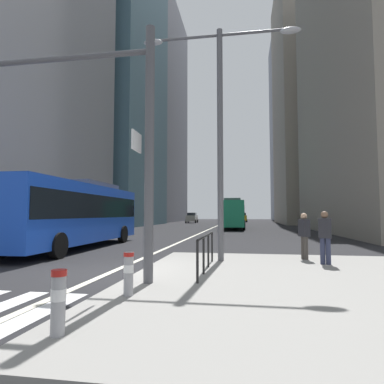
{
  "coord_description": "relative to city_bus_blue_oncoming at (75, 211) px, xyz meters",
  "views": [
    {
      "loc": [
        3.85,
        -8.89,
        1.7
      ],
      "look_at": [
        -3.56,
        36.83,
        4.86
      ],
      "focal_mm": 30.12,
      "sensor_mm": 36.0,
      "label": 1
    }
  ],
  "objects": [
    {
      "name": "sedan_white_oncoming",
      "position": [
        -3.19,
        -0.28,
        -0.85
      ],
      "size": [
        2.08,
        4.32,
        1.94
      ],
      "color": "silver",
      "rests_on": "ground"
    },
    {
      "name": "lane_centre_line",
      "position": [
        4.42,
        24.03,
        -1.83
      ],
      "size": [
        0.2,
        80.0,
        0.01
      ],
      "primitive_type": "cube",
      "color": "beige",
      "rests_on": "ground"
    },
    {
      "name": "ground_plane",
      "position": [
        4.42,
        14.03,
        -1.84
      ],
      "size": [
        160.0,
        160.0,
        0.0
      ],
      "primitive_type": "plane",
      "color": "black"
    },
    {
      "name": "pedestrian_railing",
      "position": [
        7.22,
        -5.92,
        -0.99
      ],
      "size": [
        0.06,
        3.4,
        0.98
      ],
      "color": "black",
      "rests_on": "median_island"
    },
    {
      "name": "office_tower_right_mid",
      "position": [
        21.42,
        44.4,
        20.29
      ],
      "size": [
        13.9,
        20.15,
        44.25
      ],
      "primitive_type": "cube",
      "color": "gray",
      "rests_on": "ground"
    },
    {
      "name": "car_oncoming_mid",
      "position": [
        -1.6,
        45.88,
        -0.85
      ],
      "size": [
        2.13,
        4.51,
        1.94
      ],
      "color": "#B2A899",
      "rests_on": "ground"
    },
    {
      "name": "pedestrian_walking",
      "position": [
        10.31,
        -3.21,
        -0.81
      ],
      "size": [
        0.36,
        0.44,
        1.58
      ],
      "color": "#423D38",
      "rests_on": "median_island"
    },
    {
      "name": "street_lamp_post",
      "position": [
        7.48,
        -3.97,
        3.45
      ],
      "size": [
        5.5,
        0.32,
        8.0
      ],
      "color": "#56565B",
      "rests_on": "median_island"
    },
    {
      "name": "traffic_signal_gantry",
      "position": [
        3.86,
        -7.74,
        2.3
      ],
      "size": [
        6.68,
        0.65,
        6.0
      ],
      "color": "#515156",
      "rests_on": "median_island"
    },
    {
      "name": "car_receding_far",
      "position": [
        6.57,
        39.08,
        -0.85
      ],
      "size": [
        2.17,
        4.43,
        1.94
      ],
      "color": "#232838",
      "rests_on": "ground"
    },
    {
      "name": "office_tower_left_far",
      "position": [
        -11.58,
        55.97,
        23.05
      ],
      "size": [
        10.28,
        24.59,
        49.77
      ],
      "primitive_type": "cube",
      "color": "gray",
      "rests_on": "ground"
    },
    {
      "name": "city_bus_red_receding",
      "position": [
        7.01,
        23.02,
        0.0
      ],
      "size": [
        2.74,
        11.19,
        3.4
      ],
      "color": "#198456",
      "rests_on": "ground"
    },
    {
      "name": "office_tower_right_far",
      "position": [
        21.42,
        72.64,
        23.52
      ],
      "size": [
        10.35,
        24.71,
        50.7
      ],
      "primitive_type": "cube",
      "color": "slate",
      "rests_on": "ground"
    },
    {
      "name": "bollard_front",
      "position": [
        5.9,
        -10.97,
        -1.22
      ],
      "size": [
        0.2,
        0.2,
        0.83
      ],
      "color": "#99999E",
      "rests_on": "median_island"
    },
    {
      "name": "city_bus_blue_oncoming",
      "position": [
        0.0,
        0.0,
        0.0
      ],
      "size": [
        2.87,
        10.98,
        3.4
      ],
      "color": "blue",
      "rests_on": "ground"
    },
    {
      "name": "car_receding_near",
      "position": [
        7.82,
        53.95,
        -0.85
      ],
      "size": [
        2.21,
        4.51,
        1.94
      ],
      "color": "gold",
      "rests_on": "ground"
    },
    {
      "name": "median_island",
      "position": [
        9.92,
        -6.97,
        -1.76
      ],
      "size": [
        9.0,
        10.0,
        0.15
      ],
      "primitive_type": "cube",
      "color": "gray",
      "rests_on": "ground"
    },
    {
      "name": "pedestrian_waiting",
      "position": [
        10.74,
        -4.29,
        -0.78
      ],
      "size": [
        0.43,
        0.32,
        1.64
      ],
      "color": "#2D334C",
      "rests_on": "median_island"
    },
    {
      "name": "office_tower_left_mid",
      "position": [
        -11.58,
        31.67,
        20.07
      ],
      "size": [
        12.29,
        19.51,
        43.8
      ],
      "primitive_type": "cube",
      "color": "slate",
      "rests_on": "ground"
    },
    {
      "name": "bollard_left",
      "position": [
        6.08,
        -8.9,
        -1.23
      ],
      "size": [
        0.2,
        0.2,
        0.82
      ],
      "color": "#99999E",
      "rests_on": "median_island"
    }
  ]
}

